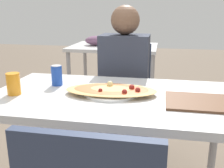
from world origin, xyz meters
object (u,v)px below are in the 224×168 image
object	(u,v)px
soda_can	(57,75)
drink_glass	(14,84)
person_seated	(124,72)
pizza_main	(111,90)
dining_table	(113,107)
chair_far_seated	(126,94)

from	to	relation	value
soda_can	drink_glass	distance (m)	0.27
person_seated	pizza_main	size ratio (longest dim) A/B	2.33
dining_table	chair_far_seated	distance (m)	0.74
dining_table	soda_can	distance (m)	0.42
dining_table	pizza_main	xyz separation A→B (m)	(-0.01, 0.01, 0.09)
chair_far_seated	soda_can	xyz separation A→B (m)	(-0.35, -0.60, 0.29)
soda_can	pizza_main	bearing A→B (deg)	-16.93
dining_table	pizza_main	distance (m)	0.09
dining_table	drink_glass	bearing A→B (deg)	-169.52
dining_table	chair_far_seated	bearing A→B (deg)	92.01
chair_far_seated	pizza_main	world-z (taller)	chair_far_seated
dining_table	chair_far_seated	world-z (taller)	chair_far_seated
person_seated	soda_can	distance (m)	0.60
soda_can	drink_glass	world-z (taller)	soda_can
pizza_main	soda_can	bearing A→B (deg)	163.07
chair_far_seated	pizza_main	distance (m)	0.76
person_seated	pizza_main	bearing A→B (deg)	91.31
chair_far_seated	soda_can	distance (m)	0.76
chair_far_seated	drink_glass	distance (m)	1.01
chair_far_seated	person_seated	distance (m)	0.24
person_seated	chair_far_seated	bearing A→B (deg)	-90.00
drink_glass	chair_far_seated	bearing A→B (deg)	57.94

